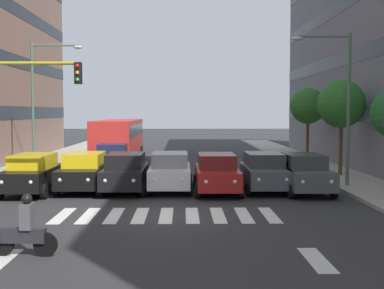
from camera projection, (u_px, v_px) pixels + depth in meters
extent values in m
plane|color=#2D2D30|center=(166.00, 215.00, 18.07)|extent=(180.00, 180.00, 0.00)
cube|color=silver|center=(270.00, 215.00, 18.13)|extent=(0.45, 2.80, 0.01)
cube|color=silver|center=(244.00, 215.00, 18.12)|extent=(0.45, 2.80, 0.01)
cube|color=silver|center=(218.00, 215.00, 18.10)|extent=(0.45, 2.80, 0.01)
cube|color=silver|center=(192.00, 215.00, 18.09)|extent=(0.45, 2.80, 0.01)
cube|color=silver|center=(166.00, 215.00, 18.07)|extent=(0.45, 2.80, 0.01)
cube|color=silver|center=(140.00, 215.00, 18.06)|extent=(0.45, 2.80, 0.01)
cube|color=silver|center=(114.00, 215.00, 18.04)|extent=(0.45, 2.80, 0.01)
cube|color=silver|center=(88.00, 215.00, 18.02)|extent=(0.45, 2.80, 0.01)
cube|color=silver|center=(62.00, 216.00, 18.01)|extent=(0.45, 2.80, 0.01)
cube|color=silver|center=(317.00, 260.00, 12.65)|extent=(0.50, 2.20, 0.01)
cube|color=silver|center=(0.00, 261.00, 12.52)|extent=(0.50, 2.20, 0.01)
cube|color=#474C51|center=(304.00, 177.00, 22.94)|extent=(1.80, 4.40, 0.80)
cube|color=#343639|center=(304.00, 161.00, 23.10)|extent=(1.58, 2.46, 0.60)
cylinder|color=black|center=(334.00, 191.00, 21.54)|extent=(0.22, 0.64, 0.64)
cylinder|color=black|center=(291.00, 191.00, 21.50)|extent=(0.22, 0.64, 0.64)
cylinder|color=black|center=(316.00, 181.00, 24.43)|extent=(0.22, 0.64, 0.64)
cylinder|color=black|center=(278.00, 181.00, 24.40)|extent=(0.22, 0.64, 0.64)
sphere|color=white|center=(331.00, 182.00, 20.80)|extent=(0.18, 0.18, 0.18)
sphere|color=white|center=(303.00, 182.00, 20.78)|extent=(0.18, 0.18, 0.18)
cube|color=#474C51|center=(264.00, 175.00, 23.52)|extent=(1.80, 4.40, 0.80)
cube|color=#343639|center=(264.00, 159.00, 23.68)|extent=(1.58, 2.46, 0.60)
cylinder|color=black|center=(291.00, 189.00, 22.11)|extent=(0.22, 0.64, 0.64)
cylinder|color=black|center=(248.00, 189.00, 22.08)|extent=(0.22, 0.64, 0.64)
cylinder|color=black|center=(278.00, 180.00, 25.01)|extent=(0.22, 0.64, 0.64)
cylinder|color=black|center=(241.00, 180.00, 24.98)|extent=(0.22, 0.64, 0.64)
sphere|color=white|center=(287.00, 180.00, 21.38)|extent=(0.18, 0.18, 0.18)
sphere|color=white|center=(259.00, 180.00, 21.36)|extent=(0.18, 0.18, 0.18)
cube|color=maroon|center=(217.00, 177.00, 22.95)|extent=(1.80, 4.40, 0.80)
cube|color=maroon|center=(217.00, 161.00, 23.11)|extent=(1.58, 2.46, 0.60)
cylinder|color=black|center=(241.00, 191.00, 21.55)|extent=(0.22, 0.64, 0.64)
cylinder|color=black|center=(197.00, 191.00, 21.51)|extent=(0.22, 0.64, 0.64)
cylinder|color=black|center=(234.00, 181.00, 24.44)|extent=(0.22, 0.64, 0.64)
cylinder|color=black|center=(196.00, 181.00, 24.41)|extent=(0.22, 0.64, 0.64)
sphere|color=white|center=(235.00, 182.00, 20.81)|extent=(0.18, 0.18, 0.18)
sphere|color=white|center=(206.00, 182.00, 20.79)|extent=(0.18, 0.18, 0.18)
cube|color=silver|center=(170.00, 175.00, 23.57)|extent=(1.80, 4.40, 0.80)
cube|color=gray|center=(170.00, 159.00, 23.72)|extent=(1.58, 2.46, 0.60)
cylinder|color=black|center=(190.00, 189.00, 22.16)|extent=(0.22, 0.64, 0.64)
cylinder|color=black|center=(148.00, 189.00, 22.13)|extent=(0.22, 0.64, 0.64)
cylinder|color=black|center=(189.00, 180.00, 25.06)|extent=(0.22, 0.64, 0.64)
cylinder|color=black|center=(152.00, 180.00, 25.03)|extent=(0.22, 0.64, 0.64)
sphere|color=white|center=(183.00, 180.00, 21.43)|extent=(0.18, 0.18, 0.18)
sphere|color=white|center=(155.00, 180.00, 21.41)|extent=(0.18, 0.18, 0.18)
cube|color=black|center=(125.00, 176.00, 23.28)|extent=(1.80, 4.40, 0.80)
cube|color=black|center=(126.00, 160.00, 23.44)|extent=(1.58, 2.46, 0.60)
cylinder|color=black|center=(143.00, 190.00, 21.87)|extent=(0.22, 0.64, 0.64)
cylinder|color=black|center=(100.00, 190.00, 21.84)|extent=(0.22, 0.64, 0.64)
cylinder|color=black|center=(148.00, 180.00, 24.77)|extent=(0.22, 0.64, 0.64)
cylinder|color=black|center=(110.00, 181.00, 24.74)|extent=(0.22, 0.64, 0.64)
sphere|color=white|center=(134.00, 180.00, 21.14)|extent=(0.18, 0.18, 0.18)
sphere|color=white|center=(105.00, 181.00, 21.12)|extent=(0.18, 0.18, 0.18)
cube|color=black|center=(84.00, 175.00, 23.49)|extent=(1.80, 4.40, 0.80)
cube|color=yellow|center=(85.00, 159.00, 23.64)|extent=(1.58, 2.46, 0.60)
cylinder|color=black|center=(99.00, 189.00, 22.08)|extent=(0.22, 0.64, 0.64)
cylinder|color=black|center=(56.00, 189.00, 22.05)|extent=(0.22, 0.64, 0.64)
cylinder|color=black|center=(109.00, 180.00, 24.98)|extent=(0.22, 0.64, 0.64)
cylinder|color=black|center=(71.00, 180.00, 24.95)|extent=(0.22, 0.64, 0.64)
sphere|color=white|center=(88.00, 180.00, 21.35)|extent=(0.18, 0.18, 0.18)
sphere|color=white|center=(60.00, 180.00, 21.33)|extent=(0.18, 0.18, 0.18)
cube|color=black|center=(32.00, 177.00, 22.79)|extent=(1.80, 4.40, 0.80)
cube|color=yellow|center=(33.00, 161.00, 22.94)|extent=(1.58, 2.46, 0.60)
cylinder|color=black|center=(44.00, 191.00, 21.38)|extent=(0.22, 0.64, 0.64)
cylinder|color=black|center=(0.00, 192.00, 21.35)|extent=(0.22, 0.64, 0.64)
cylinder|color=black|center=(61.00, 182.00, 24.28)|extent=(0.22, 0.64, 0.64)
cylinder|color=black|center=(22.00, 182.00, 24.24)|extent=(0.22, 0.64, 0.64)
sphere|color=white|center=(31.00, 182.00, 20.65)|extent=(0.18, 0.18, 0.18)
sphere|color=white|center=(2.00, 182.00, 20.63)|extent=(0.18, 0.18, 0.18)
cube|color=navy|center=(113.00, 161.00, 30.41)|extent=(1.80, 4.40, 0.80)
cube|color=#1D2547|center=(113.00, 149.00, 30.56)|extent=(1.58, 2.46, 0.60)
cylinder|color=black|center=(126.00, 170.00, 29.00)|extent=(0.22, 0.64, 0.64)
cylinder|color=black|center=(93.00, 170.00, 28.97)|extent=(0.22, 0.64, 0.64)
cylinder|color=black|center=(131.00, 165.00, 31.90)|extent=(0.22, 0.64, 0.64)
cylinder|color=black|center=(102.00, 165.00, 31.86)|extent=(0.22, 0.64, 0.64)
sphere|color=white|center=(118.00, 163.00, 28.27)|extent=(0.18, 0.18, 0.18)
sphere|color=white|center=(97.00, 163.00, 28.25)|extent=(0.18, 0.18, 0.18)
cube|color=red|center=(119.00, 138.00, 36.33)|extent=(2.50, 10.50, 2.50)
cube|color=black|center=(119.00, 130.00, 36.29)|extent=(2.52, 9.87, 0.80)
cylinder|color=black|center=(132.00, 161.00, 32.76)|extent=(0.28, 1.00, 1.00)
cylinder|color=black|center=(92.00, 161.00, 32.72)|extent=(0.28, 1.00, 1.00)
cylinder|color=black|center=(141.00, 152.00, 39.57)|extent=(0.28, 1.00, 1.00)
cylinder|color=black|center=(108.00, 152.00, 39.53)|extent=(0.28, 1.00, 1.00)
cylinder|color=black|center=(2.00, 244.00, 13.00)|extent=(0.61, 0.14, 0.60)
cylinder|color=black|center=(45.00, 244.00, 12.94)|extent=(0.61, 0.14, 0.60)
cube|color=#232328|center=(24.00, 235.00, 12.96)|extent=(1.11, 0.32, 0.36)
cube|color=#4C4C51|center=(27.00, 216.00, 12.92)|extent=(0.31, 0.38, 0.64)
sphere|color=black|center=(27.00, 199.00, 12.89)|extent=(0.26, 0.26, 0.26)
cylinder|color=#AD991E|center=(19.00, 63.00, 18.31)|extent=(4.15, 0.12, 0.12)
cube|color=black|center=(78.00, 73.00, 18.37)|extent=(0.24, 0.28, 0.76)
sphere|color=red|center=(77.00, 66.00, 18.21)|extent=(0.14, 0.14, 0.14)
sphere|color=orange|center=(77.00, 73.00, 18.22)|extent=(0.14, 0.14, 0.14)
sphere|color=green|center=(77.00, 80.00, 18.24)|extent=(0.14, 0.14, 0.14)
cylinder|color=#4C6B56|center=(349.00, 110.00, 24.15)|extent=(0.16, 0.16, 7.04)
cylinder|color=#4C6B56|center=(324.00, 36.00, 23.91)|extent=(2.44, 0.10, 0.10)
ellipsoid|color=#B7BCC1|center=(297.00, 39.00, 23.90)|extent=(0.56, 0.28, 0.20)
cylinder|color=#4C6B56|center=(33.00, 107.00, 30.68)|extent=(0.16, 0.16, 7.46)
cylinder|color=#4C6B56|center=(55.00, 45.00, 30.47)|extent=(2.69, 0.10, 0.10)
ellipsoid|color=#B7BCC1|center=(78.00, 47.00, 30.50)|extent=(0.56, 0.28, 0.20)
cylinder|color=#513823|center=(341.00, 147.00, 28.34)|extent=(0.20, 0.20, 3.08)
sphere|color=#2D6B28|center=(341.00, 104.00, 28.19)|extent=(2.59, 2.59, 2.59)
cylinder|color=#513823|center=(308.00, 139.00, 35.64)|extent=(0.20, 0.20, 3.09)
sphere|color=#2D6B28|center=(308.00, 106.00, 35.50)|extent=(2.46, 2.46, 2.46)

